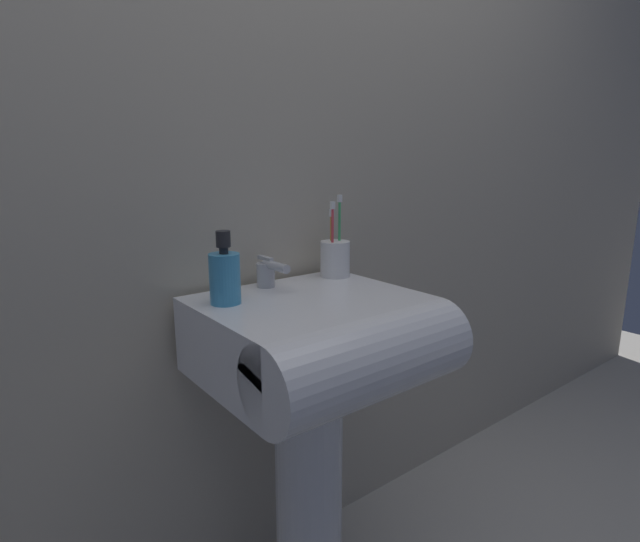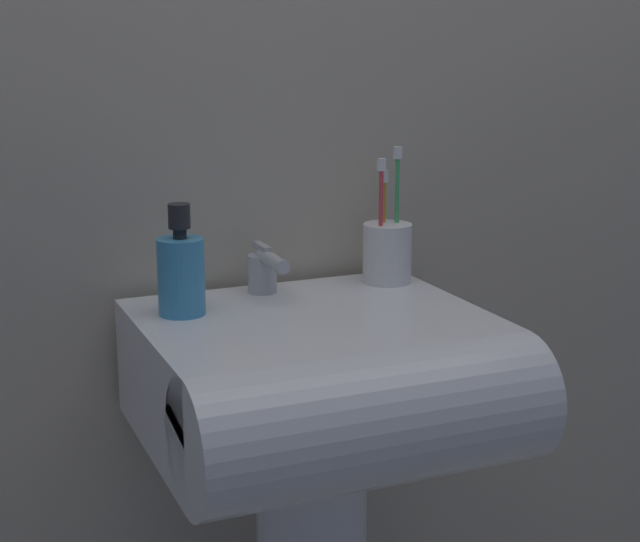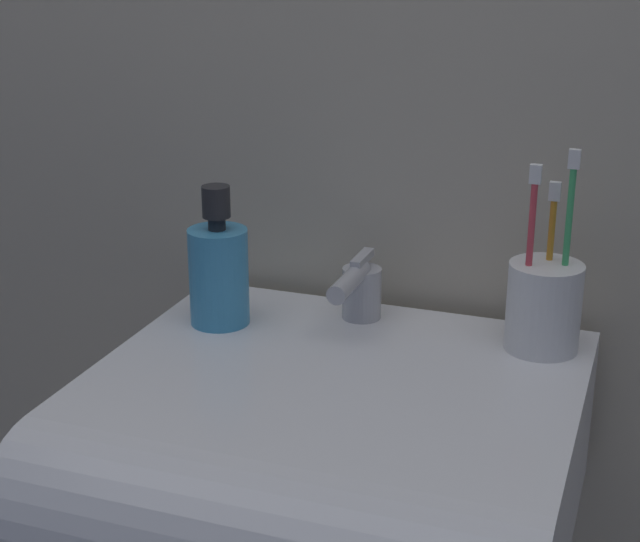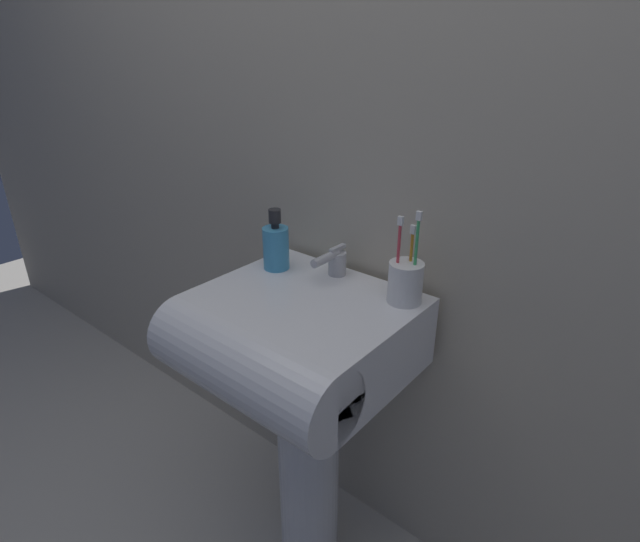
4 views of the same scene
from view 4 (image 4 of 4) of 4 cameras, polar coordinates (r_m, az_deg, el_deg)
name	(u,v)px [view 4 (image 4 of 4)]	position (r m, az deg, el deg)	size (l,w,h in m)	color
ground_plane	(310,539)	(1.75, -1.19, -28.30)	(6.00, 6.00, 0.00)	#ADA89E
wall_back	(370,130)	(1.26, 5.76, 15.71)	(5.00, 0.05, 2.40)	#B7AD99
sink_pedestal	(309,458)	(1.49, -1.30, -20.63)	(0.17, 0.17, 0.66)	white
sink_basin	(290,340)	(1.19, -3.45, -7.87)	(0.50, 0.48, 0.18)	white
faucet	(334,262)	(1.27, 1.67, 1.07)	(0.05, 0.12, 0.08)	#B7B7BC
toothbrush_cup	(405,281)	(1.16, 9.74, -1.16)	(0.08, 0.08, 0.22)	white
soap_bottle	(276,246)	(1.32, -5.06, 2.86)	(0.07, 0.07, 0.16)	#3F99CC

